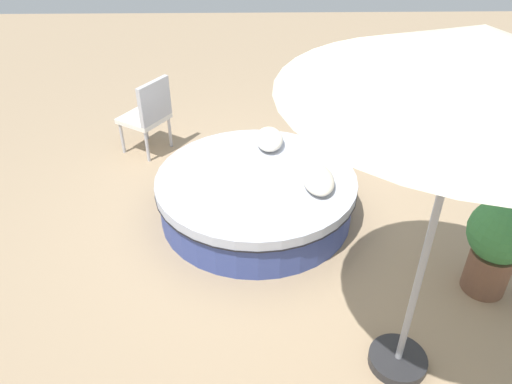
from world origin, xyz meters
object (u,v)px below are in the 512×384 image
patio_chair (149,112)px  side_table (398,147)px  throw_pillow_1 (269,139)px  patio_umbrella (475,67)px  throw_pillow_0 (318,179)px  round_bed (256,195)px  planter (498,242)px

patio_chair → side_table: size_ratio=2.00×
patio_chair → side_table: patio_chair is taller
throw_pillow_1 → patio_umbrella: 3.24m
throw_pillow_0 → patio_umbrella: bearing=-166.2°
round_bed → throw_pillow_0: 0.71m
throw_pillow_0 → patio_chair: patio_chair is taller
patio_chair → patio_umbrella: size_ratio=0.38×
planter → side_table: size_ratio=1.89×
round_bed → throw_pillow_0: bearing=-105.4°
planter → throw_pillow_1: bearing=46.2°
round_bed → patio_umbrella: (-1.91, -1.04, 2.11)m
throw_pillow_1 → patio_chair: size_ratio=0.50×
round_bed → side_table: (0.98, -1.76, -0.00)m
throw_pillow_1 → patio_umbrella: bearing=-160.9°
patio_umbrella → planter: (0.78, -0.96, -1.82)m
throw_pillow_0 → planter: size_ratio=0.60×
throw_pillow_0 → patio_chair: bearing=51.2°
side_table → patio_umbrella: bearing=166.1°
patio_chair → planter: size_ratio=1.06×
planter → patio_umbrella: bearing=128.9°
patio_chair → patio_umbrella: bearing=-112.1°
throw_pillow_0 → patio_umbrella: 2.55m
throw_pillow_0 → planter: bearing=-124.6°
round_bed → side_table: bearing=-60.8°
patio_umbrella → side_table: 3.65m
patio_umbrella → planter: patio_umbrella is taller
patio_umbrella → throw_pillow_1: bearing=19.1°
patio_umbrella → side_table: (2.89, -0.71, -2.11)m
round_bed → side_table: size_ratio=4.26×
round_bed → patio_chair: (1.37, 1.30, 0.31)m
throw_pillow_0 → patio_chair: size_ratio=0.57×
throw_pillow_0 → side_table: bearing=-44.8°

